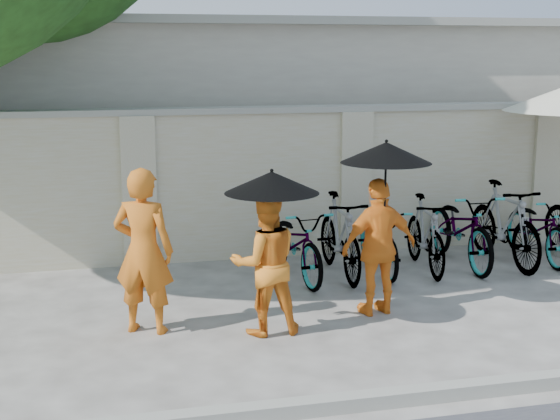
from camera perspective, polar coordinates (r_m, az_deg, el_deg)
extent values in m
plane|color=#B0ABA3|center=(7.88, -1.21, -9.38)|extent=(80.00, 80.00, 0.00)
cube|color=gray|center=(6.34, 2.22, -14.18)|extent=(40.00, 0.16, 0.12)
cube|color=beige|center=(10.86, 0.28, 1.90)|extent=(20.00, 0.30, 2.00)
cube|color=beige|center=(14.69, 0.50, 6.76)|extent=(14.00, 6.00, 3.20)
imported|color=#C76317|center=(7.94, -9.95, -2.98)|extent=(0.73, 0.62, 1.70)
imported|color=orange|center=(7.82, -1.08, -3.93)|extent=(0.72, 0.56, 1.46)
cylinder|color=black|center=(7.64, -0.60, -0.69)|extent=(0.02, 0.02, 0.74)
cone|color=black|center=(7.57, -0.60, 2.04)|extent=(0.93, 0.93, 0.21)
imported|color=orange|center=(8.47, 7.26, -2.69)|extent=(0.92, 0.50, 1.50)
cylinder|color=black|center=(8.28, 7.68, 0.99)|extent=(0.02, 0.02, 0.93)
cone|color=black|center=(8.21, 7.77, 4.19)|extent=(0.96, 0.96, 0.22)
imported|color=gray|center=(9.77, 1.11, -2.44)|extent=(0.82, 1.80, 0.91)
imported|color=gray|center=(9.89, 4.39, -1.90)|extent=(0.54, 1.75, 1.05)
imported|color=gray|center=(10.21, 7.29, -2.09)|extent=(0.69, 1.67, 0.86)
imported|color=gray|center=(10.29, 10.58, -1.75)|extent=(0.65, 1.66, 0.97)
imported|color=gray|center=(10.66, 13.10, -1.30)|extent=(0.73, 1.94, 1.01)
imported|color=gray|center=(10.83, 16.10, -0.99)|extent=(0.52, 1.84, 1.10)
imported|color=gray|center=(11.24, 18.36, -1.24)|extent=(0.69, 1.73, 0.89)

